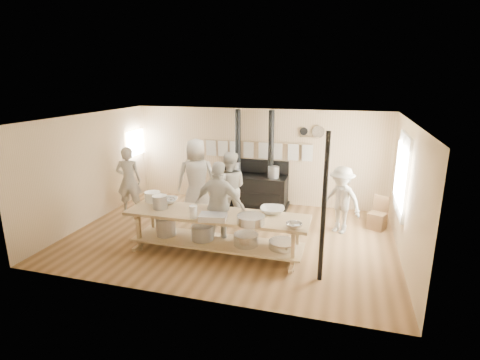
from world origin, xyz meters
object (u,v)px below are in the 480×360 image
Objects in this scene: cook_center at (197,179)px; chair at (377,219)px; cook_far_left at (129,180)px; cook_by_window at (341,200)px; cook_right at (220,206)px; cook_left at (229,188)px; stove at (253,187)px; roasting_pan at (213,217)px; prep_table at (216,229)px.

chair is at bearing 163.79° from cook_center.
cook_by_window is (5.24, 0.18, -0.10)m from cook_far_left.
cook_right is at bearing -124.76° from chair.
cook_right is (1.13, -1.57, -0.08)m from cook_center.
cook_center is 1.09× the size of cook_right.
cook_left reaches higher than chair.
stove reaches higher than cook_left.
stove is 3.27m from chair.
cook_left reaches higher than roasting_pan.
cook_far_left is 5.24m from cook_by_window.
stove is 5.23× the size of roasting_pan.
cook_right is (-0.02, 0.27, 0.39)m from prep_table.
cook_far_left is 1.79m from cook_center.
cook_by_window is at bearing -27.98° from stove.
roasting_pan reaches higher than chair.
roasting_pan is (0.06, -0.33, 0.38)m from prep_table.
cook_center reaches higher than cook_by_window.
stove is 2.63m from cook_by_window.
cook_right is 1.19× the size of cook_by_window.
cook_center reaches higher than cook_far_left.
cook_center is at bearing 122.13° from prep_table.
cook_by_window reaches higher than roasting_pan.
cook_right reaches higher than chair.
roasting_pan is (0.06, -3.35, 0.38)m from stove.
cook_right reaches higher than prep_table.
prep_table is 3.35m from cook_far_left.
stove is at bearing -85.60° from cook_right.
cook_center is (-1.15, 1.83, 0.47)m from prep_table.
roasting_pan is (1.21, -2.16, -0.08)m from cook_center.
cook_left is 0.96× the size of cook_right.
chair is at bearing -143.41° from cook_right.
cook_center is at bearing -149.09° from cook_by_window.
cook_right is at bearing -115.27° from cook_by_window.
cook_far_left is at bearing -14.19° from cook_center.
cook_far_left is 3.20m from cook_right.
prep_table is 7.23× the size of roasting_pan.
cook_far_left reaches higher than roasting_pan.
roasting_pan is at bearing -116.94° from chair.
stove is at bearing -176.30° from cook_by_window.
cook_right reaches higher than cook_far_left.
cook_by_window is at bearing 37.63° from prep_table.
cook_center is 3.48m from cook_by_window.
cook_by_window is 1.10m from chair.
cook_left is at bearing 98.58° from prep_table.
cook_right is 3.81m from chair.
prep_table is at bearing 100.55° from cook_center.
cook_by_window is 2.00× the size of chair.
chair is (3.16, 2.24, -0.29)m from prep_table.
stove reaches higher than cook_center.
cook_center is at bearing -26.94° from cook_left.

